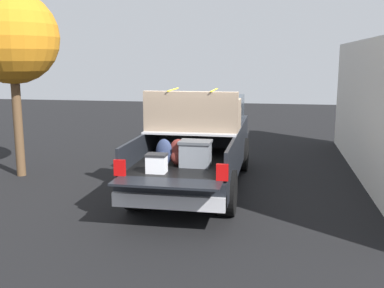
% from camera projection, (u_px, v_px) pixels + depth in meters
% --- Properties ---
extents(ground_plane, '(40.00, 40.00, 0.00)m').
position_uv_depth(ground_plane, '(197.00, 187.00, 10.34)').
color(ground_plane, black).
extents(pickup_truck, '(6.05, 2.06, 2.23)m').
position_uv_depth(pickup_truck, '(200.00, 141.00, 10.53)').
color(pickup_truck, black).
rests_on(pickup_truck, ground_plane).
extents(building_facade, '(9.52, 0.36, 3.32)m').
position_uv_depth(building_facade, '(370.00, 110.00, 10.81)').
color(building_facade, silver).
rests_on(building_facade, ground_plane).
extents(tree_background, '(2.20, 2.20, 4.46)m').
position_uv_depth(tree_background, '(12.00, 38.00, 10.74)').
color(tree_background, brown).
rests_on(tree_background, ground_plane).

